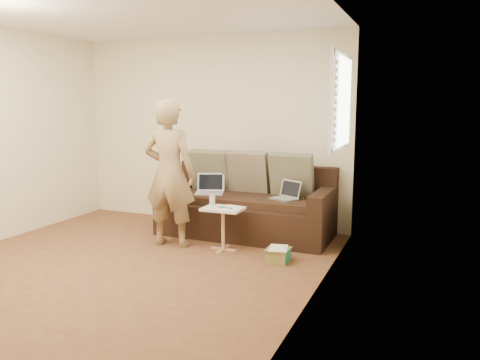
# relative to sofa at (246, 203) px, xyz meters

# --- Properties ---
(floor) EXTENTS (4.50, 4.50, 0.00)m
(floor) POSITION_rel_sofa_xyz_m (-0.72, -1.77, -0.42)
(floor) COLOR brown
(floor) RESTS_ON ground
(ceiling) EXTENTS (4.50, 4.50, 0.00)m
(ceiling) POSITION_rel_sofa_xyz_m (-0.72, -1.77, 2.18)
(ceiling) COLOR white
(ceiling) RESTS_ON wall_back
(wall_back) EXTENTS (4.00, 0.00, 4.00)m
(wall_back) POSITION_rel_sofa_xyz_m (-0.72, 0.48, 0.87)
(wall_back) COLOR beige
(wall_back) RESTS_ON ground
(wall_right) EXTENTS (0.00, 4.50, 4.50)m
(wall_right) POSITION_rel_sofa_xyz_m (1.28, -1.77, 0.87)
(wall_right) COLOR beige
(wall_right) RESTS_ON ground
(window_blinds) EXTENTS (0.12, 0.88, 1.08)m
(window_blinds) POSITION_rel_sofa_xyz_m (1.23, -0.27, 1.28)
(window_blinds) COLOR white
(window_blinds) RESTS_ON wall_right
(sofa) EXTENTS (2.20, 0.95, 0.85)m
(sofa) POSITION_rel_sofa_xyz_m (0.00, 0.00, 0.00)
(sofa) COLOR black
(sofa) RESTS_ON ground
(pillow_left) EXTENTS (0.55, 0.29, 0.57)m
(pillow_left) POSITION_rel_sofa_xyz_m (-0.60, 0.19, 0.37)
(pillow_left) COLOR #595A42
(pillow_left) RESTS_ON sofa
(pillow_mid) EXTENTS (0.55, 0.27, 0.57)m
(pillow_mid) POSITION_rel_sofa_xyz_m (-0.05, 0.22, 0.37)
(pillow_mid) COLOR #716751
(pillow_mid) RESTS_ON sofa
(pillow_right) EXTENTS (0.55, 0.28, 0.57)m
(pillow_right) POSITION_rel_sofa_xyz_m (0.55, 0.19, 0.37)
(pillow_right) COLOR #595A42
(pillow_right) RESTS_ON sofa
(laptop_silver) EXTENTS (0.40, 0.36, 0.22)m
(laptop_silver) POSITION_rel_sofa_xyz_m (0.53, -0.08, 0.10)
(laptop_silver) COLOR #B7BABC
(laptop_silver) RESTS_ON sofa
(laptop_white) EXTENTS (0.43, 0.37, 0.26)m
(laptop_white) POSITION_rel_sofa_xyz_m (-0.48, -0.07, 0.10)
(laptop_white) COLOR white
(laptop_white) RESTS_ON sofa
(person) EXTENTS (0.67, 0.49, 1.74)m
(person) POSITION_rel_sofa_xyz_m (-0.66, -0.76, 0.45)
(person) COLOR olive
(person) RESTS_ON ground
(side_table) EXTENTS (0.46, 0.32, 0.50)m
(side_table) POSITION_rel_sofa_xyz_m (0.00, -0.71, -0.17)
(side_table) COLOR silver
(side_table) RESTS_ON ground
(drinking_glass) EXTENTS (0.07, 0.07, 0.12)m
(drinking_glass) POSITION_rel_sofa_xyz_m (-0.17, -0.62, 0.14)
(drinking_glass) COLOR silver
(drinking_glass) RESTS_ON side_table
(scissors) EXTENTS (0.20, 0.14, 0.02)m
(scissors) POSITION_rel_sofa_xyz_m (0.04, -0.73, 0.09)
(scissors) COLOR silver
(scissors) RESTS_ON side_table
(paper_on_table) EXTENTS (0.25, 0.33, 0.00)m
(paper_on_table) POSITION_rel_sofa_xyz_m (0.08, -0.70, 0.08)
(paper_on_table) COLOR white
(paper_on_table) RESTS_ON side_table
(striped_box) EXTENTS (0.24, 0.24, 0.15)m
(striped_box) POSITION_rel_sofa_xyz_m (0.72, -0.85, -0.35)
(striped_box) COLOR orange
(striped_box) RESTS_ON ground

